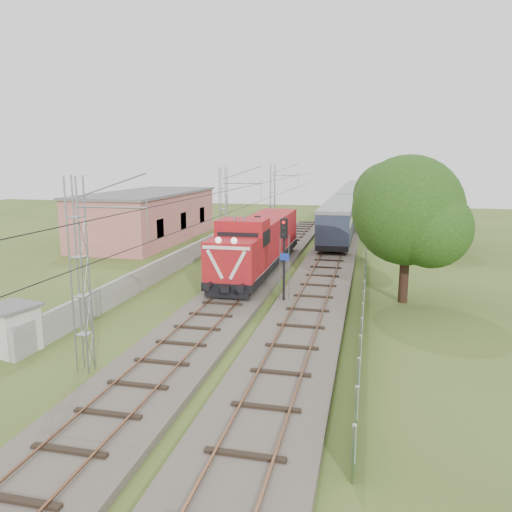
% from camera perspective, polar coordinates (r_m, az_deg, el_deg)
% --- Properties ---
extents(ground, '(140.00, 140.00, 0.00)m').
position_cam_1_polar(ground, '(27.92, -4.77, -6.99)').
color(ground, '#394F1D').
rests_on(ground, ground).
extents(track_main, '(4.20, 70.00, 0.45)m').
position_cam_1_polar(track_main, '(34.34, -1.24, -3.20)').
color(track_main, '#6B6054').
rests_on(track_main, ground).
extents(track_side, '(4.20, 80.00, 0.45)m').
position_cam_1_polar(track_side, '(46.16, 8.78, 0.35)').
color(track_side, '#6B6054').
rests_on(track_side, ground).
extents(catenary, '(3.31, 70.00, 8.00)m').
position_cam_1_polar(catenary, '(39.16, -3.66, 4.29)').
color(catenary, gray).
rests_on(catenary, ground).
extents(boundary_wall, '(0.25, 40.00, 1.50)m').
position_cam_1_polar(boundary_wall, '(40.82, -8.39, -0.22)').
color(boundary_wall, '#9E9E99').
rests_on(boundary_wall, ground).
extents(station_building, '(8.40, 20.40, 5.22)m').
position_cam_1_polar(station_building, '(54.77, -12.21, 4.49)').
color(station_building, '#C4726A').
rests_on(station_building, ground).
extents(fence, '(0.12, 32.00, 1.20)m').
position_cam_1_polar(fence, '(29.38, 12.16, -5.06)').
color(fence, black).
rests_on(fence, ground).
extents(locomotive, '(3.20, 18.28, 4.64)m').
position_cam_1_polar(locomotive, '(38.05, 0.36, 1.55)').
color(locomotive, black).
rests_on(locomotive, ground).
extents(coach_rake, '(3.05, 67.97, 3.52)m').
position_cam_1_polar(coach_rake, '(77.58, 10.62, 6.31)').
color(coach_rake, black).
rests_on(coach_rake, ground).
extents(signal_post, '(0.57, 0.45, 5.29)m').
position_cam_1_polar(signal_post, '(29.26, 3.22, 1.20)').
color(signal_post, black).
rests_on(signal_post, ground).
extents(relay_hut, '(2.55, 2.55, 2.18)m').
position_cam_1_polar(relay_hut, '(25.26, -26.18, -7.45)').
color(relay_hut, beige).
rests_on(relay_hut, ground).
extents(tree_a, '(6.87, 6.54, 8.90)m').
position_cam_1_polar(tree_a, '(30.96, 17.10, 4.86)').
color(tree_a, '#311C14').
rests_on(tree_a, ground).
extents(tree_b, '(6.41, 6.11, 8.32)m').
position_cam_1_polar(tree_b, '(50.58, 18.99, 6.53)').
color(tree_b, '#311C14').
rests_on(tree_b, ground).
extents(tree_c, '(5.34, 5.09, 6.93)m').
position_cam_1_polar(tree_c, '(61.80, 16.30, 6.58)').
color(tree_c, '#311C14').
rests_on(tree_c, ground).
extents(tree_d, '(6.39, 6.09, 8.29)m').
position_cam_1_polar(tree_d, '(67.21, 17.36, 7.57)').
color(tree_d, '#311C14').
rests_on(tree_d, ground).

